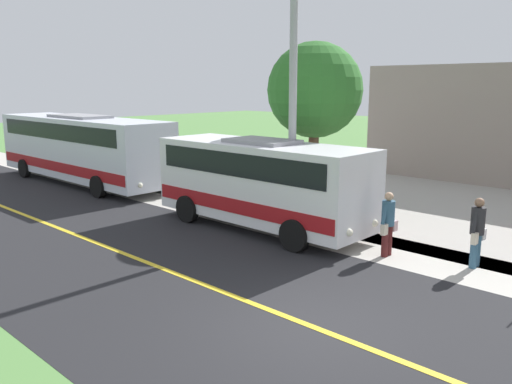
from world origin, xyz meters
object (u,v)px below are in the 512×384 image
at_px(tree_curbside, 315,91).
at_px(transit_bus_rear, 82,146).
at_px(shuttle_bus_front, 262,180).
at_px(pedestrian_waiting, 388,222).
at_px(street_light_pole, 291,83).
at_px(pedestrian_with_bags, 477,230).

bearing_deg(tree_curbside, transit_bus_rear, -75.63).
distance_m(shuttle_bus_front, pedestrian_waiting, 4.35).
bearing_deg(street_light_pole, pedestrian_waiting, 86.81).
bearing_deg(shuttle_bus_front, pedestrian_waiting, 92.98).
bearing_deg(tree_curbside, street_light_pole, 21.26).
xyz_separation_m(transit_bus_rear, pedestrian_waiting, (-0.13, 15.62, -0.79)).
height_order(pedestrian_waiting, street_light_pole, street_light_pole).
distance_m(pedestrian_with_bags, pedestrian_waiting, 2.17).
height_order(shuttle_bus_front, transit_bus_rear, transit_bus_rear).
distance_m(shuttle_bus_front, transit_bus_rear, 11.32).
distance_m(pedestrian_with_bags, tree_curbside, 7.61).
distance_m(transit_bus_rear, street_light_pole, 12.41).
bearing_deg(transit_bus_rear, tree_curbside, 104.37).
bearing_deg(tree_curbside, pedestrian_with_bags, 73.02).
xyz_separation_m(pedestrian_with_bags, street_light_pole, (0.52, -5.57, 3.56)).
bearing_deg(street_light_pole, shuttle_bus_front, -61.29).
xyz_separation_m(transit_bus_rear, street_light_pole, (-0.32, 12.09, 2.79)).
bearing_deg(transit_bus_rear, street_light_pole, 91.54).
height_order(pedestrian_waiting, tree_curbside, tree_curbside).
relative_size(shuttle_bus_front, tree_curbside, 1.25).
relative_size(pedestrian_waiting, tree_curbside, 0.29).
height_order(street_light_pole, tree_curbside, street_light_pole).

